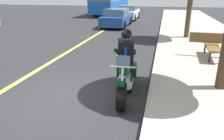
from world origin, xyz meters
TOP-DOWN VIEW (x-y plane):
  - ground_plane at (0.00, 0.00)m, footprint 80.00×80.00m
  - lane_center_stripe at (0.00, -2.00)m, footprint 60.00×0.16m
  - motorcycle_main at (-0.54, 1.36)m, footprint 2.22×0.71m
  - rider_main at (-0.72, 1.34)m, footprint 0.65×0.59m
  - car_silver at (-17.77, -1.40)m, footprint 4.60×1.92m
  - car_dark at (-12.71, -1.49)m, footprint 4.60×1.92m
  - bench_sidewalk at (-4.36, 4.20)m, footprint 1.82×1.80m

SIDE VIEW (x-z plane):
  - ground_plane at x=0.00m, z-range 0.00..0.00m
  - lane_center_stripe at x=0.00m, z-range 0.00..0.01m
  - motorcycle_main at x=-0.54m, z-range -0.18..1.08m
  - car_silver at x=-17.77m, z-range -0.01..1.39m
  - car_dark at x=-12.71m, z-range -0.01..1.39m
  - bench_sidewalk at x=-4.36m, z-range 0.24..1.19m
  - rider_main at x=-0.72m, z-range 0.17..1.91m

